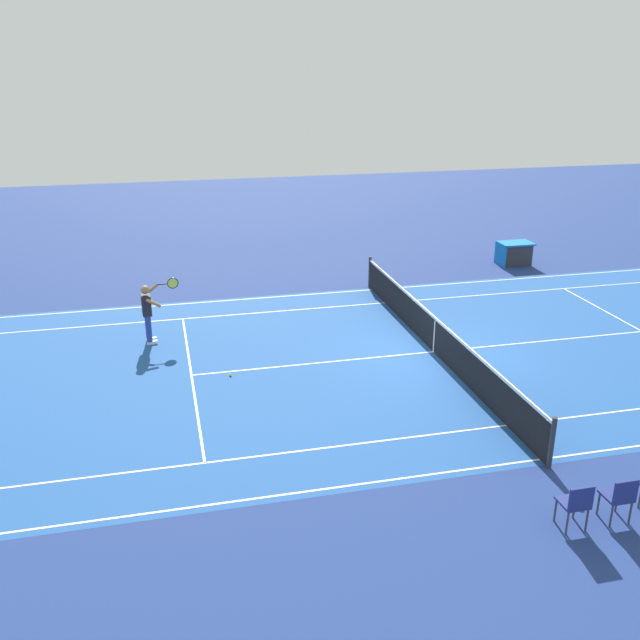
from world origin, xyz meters
name	(u,v)px	position (x,y,z in m)	size (l,w,h in m)	color
ground_plane	(434,352)	(0.00, 0.00, 0.00)	(60.00, 60.00, 0.00)	navy
court_slab	(434,352)	(0.00, 0.00, 0.00)	(24.20, 11.40, 0.00)	#1E4C93
court_line_markings	(434,352)	(0.00, 0.00, 0.00)	(23.85, 11.05, 0.01)	white
tennis_net	(435,335)	(0.00, 0.00, 0.49)	(0.10, 11.70, 1.08)	#2D2D33
tennis_player_near	(148,311)	(7.35, -2.43, 0.93)	(1.04, 0.79, 1.70)	navy
tennis_ball	(230,375)	(5.46, 0.27, 0.03)	(0.07, 0.07, 0.07)	#CCE01E
spectator_chair_4	(620,496)	(-0.21, 7.57, 0.52)	(0.44, 0.44, 0.88)	#38383D
spectator_chair_5	(576,503)	(0.60, 7.57, 0.52)	(0.44, 0.44, 0.88)	#38383D
equipment_cart_tarped	(514,253)	(-6.18, -7.27, 0.44)	(1.25, 0.84, 0.85)	#2D2D33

